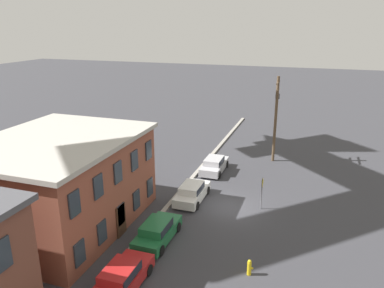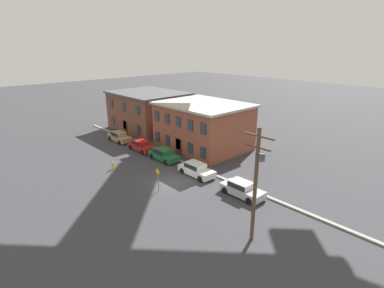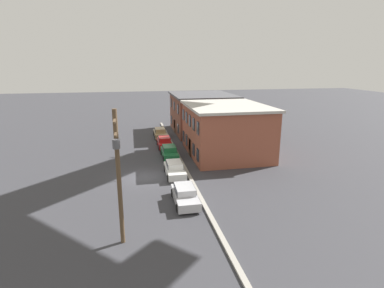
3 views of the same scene
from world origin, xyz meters
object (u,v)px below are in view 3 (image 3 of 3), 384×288
(car_silver, at_px, (185,194))
(fire_hydrant, at_px, (118,153))
(car_green, at_px, (169,151))
(car_tan, at_px, (160,133))
(utility_pole, at_px, (118,171))
(car_red, at_px, (164,142))
(car_white, at_px, (175,169))
(caution_sign, at_px, (120,164))

(car_silver, relative_size, fire_hydrant, 4.58)
(car_green, relative_size, fire_hydrant, 4.58)
(car_tan, relative_size, utility_pole, 0.51)
(car_tan, bearing_deg, utility_pole, -10.26)
(car_red, distance_m, car_green, 4.87)
(car_green, relative_size, utility_pole, 0.51)
(car_tan, xyz_separation_m, utility_pole, (28.32, -5.13, 4.14))
(car_green, height_order, utility_pole, utility_pole)
(car_white, bearing_deg, car_silver, -0.53)
(caution_sign, bearing_deg, car_red, 153.90)
(car_white, distance_m, fire_hydrant, 9.87)
(fire_hydrant, bearing_deg, car_silver, 22.80)
(car_tan, height_order, utility_pole, utility_pole)
(car_white, height_order, car_silver, same)
(caution_sign, relative_size, utility_pole, 0.30)
(car_green, height_order, car_white, same)
(car_red, bearing_deg, caution_sign, -26.10)
(car_red, height_order, utility_pole, utility_pole)
(utility_pole, bearing_deg, fire_hydrant, -176.89)
(car_green, bearing_deg, utility_pole, -16.62)
(car_white, bearing_deg, car_green, 177.67)
(car_silver, height_order, caution_sign, caution_sign)
(car_tan, distance_m, utility_pole, 29.07)
(car_green, xyz_separation_m, car_silver, (12.73, -0.31, 0.00))
(car_white, xyz_separation_m, caution_sign, (0.32, -5.46, 0.95))
(car_green, height_order, car_silver, same)
(car_tan, distance_m, car_red, 5.84)
(car_silver, bearing_deg, caution_sign, -138.56)
(utility_pole, bearing_deg, car_red, 167.06)
(car_green, distance_m, caution_sign, 8.79)
(car_red, height_order, car_green, same)
(car_white, bearing_deg, fire_hydrant, -142.23)
(car_tan, distance_m, fire_hydrant, 11.08)
(car_red, bearing_deg, car_green, 1.07)
(car_white, height_order, utility_pole, utility_pole)
(car_tan, height_order, car_green, same)
(car_red, distance_m, car_white, 11.16)
(car_silver, bearing_deg, utility_pole, -45.33)
(fire_hydrant, bearing_deg, car_red, 118.49)
(car_white, relative_size, fire_hydrant, 4.58)
(car_silver, xyz_separation_m, utility_pole, (4.89, -4.94, 4.14))
(car_green, distance_m, car_silver, 12.73)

